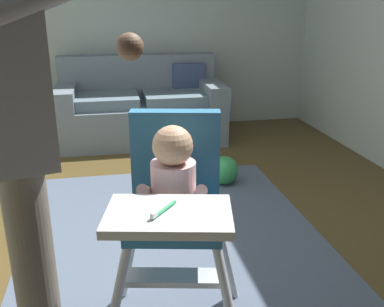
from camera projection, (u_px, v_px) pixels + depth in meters
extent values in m
cube|color=brown|center=(151.00, 253.00, 2.60)|extent=(5.90, 7.01, 0.10)
cube|color=#B0BFBA|center=(121.00, 8.00, 4.68)|extent=(5.10, 0.06, 2.65)
cube|color=#4F5B6E|center=(182.00, 266.00, 2.39)|extent=(1.83, 2.87, 0.01)
cube|color=slate|center=(142.00, 122.00, 4.54)|extent=(1.67, 0.84, 0.40)
cube|color=slate|center=(138.00, 76.00, 4.70)|extent=(1.67, 0.22, 0.46)
cube|color=slate|center=(66.00, 96.00, 4.31)|extent=(0.20, 0.84, 0.20)
cube|color=slate|center=(211.00, 91.00, 4.58)|extent=(0.20, 0.84, 0.20)
cube|color=slate|center=(107.00, 100.00, 4.35)|extent=(0.63, 0.60, 0.11)
cube|color=slate|center=(175.00, 97.00, 4.47)|extent=(0.63, 0.60, 0.11)
cube|color=#3D4C75|center=(188.00, 79.00, 4.69)|extent=(0.35, 0.13, 0.34)
cylinder|color=silver|center=(130.00, 254.00, 2.00)|extent=(0.14, 0.19, 0.56)
cylinder|color=silver|center=(225.00, 255.00, 2.00)|extent=(0.19, 0.14, 0.56)
cube|color=#2C698F|center=(174.00, 219.00, 1.69)|extent=(0.43, 0.43, 0.05)
cube|color=#2C698F|center=(176.00, 155.00, 1.76)|extent=(0.37, 0.14, 0.37)
cube|color=silver|center=(169.00, 216.00, 1.36)|extent=(0.44, 0.34, 0.03)
cube|color=silver|center=(173.00, 278.00, 1.65)|extent=(0.41, 0.18, 0.02)
cylinder|color=beige|center=(174.00, 190.00, 1.63)|extent=(0.20, 0.20, 0.22)
sphere|color=tan|center=(173.00, 146.00, 1.56)|extent=(0.15, 0.15, 0.15)
cylinder|color=beige|center=(144.00, 191.00, 1.59)|extent=(0.07, 0.15, 0.10)
cylinder|color=beige|center=(201.00, 191.00, 1.59)|extent=(0.07, 0.15, 0.10)
cylinder|color=#38A366|center=(164.00, 210.00, 1.36)|extent=(0.09, 0.11, 0.01)
cube|color=white|center=(154.00, 215.00, 1.31)|extent=(0.02, 0.03, 0.02)
cylinder|color=#6B6357|center=(37.00, 290.00, 1.46)|extent=(0.14, 0.14, 0.92)
cylinder|color=#6B6357|center=(33.00, 271.00, 1.56)|extent=(0.14, 0.14, 0.92)
cube|color=#999AA2|center=(3.00, 53.00, 1.25)|extent=(0.30, 0.44, 0.64)
sphere|color=brown|center=(130.00, 47.00, 1.23)|extent=(0.08, 0.08, 0.08)
sphere|color=green|center=(224.00, 170.00, 3.45)|extent=(0.23, 0.23, 0.23)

